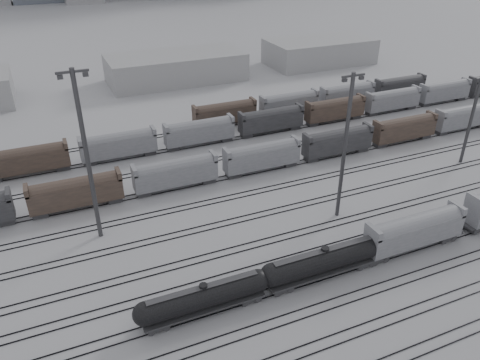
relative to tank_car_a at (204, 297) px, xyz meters
name	(u,v)px	position (x,y,z in m)	size (l,w,h in m)	color
ground	(313,285)	(14.75, -1.00, -2.47)	(900.00, 900.00, 0.00)	#B5B6BB
tracks	(256,217)	(14.75, 16.50, -2.39)	(220.00, 71.50, 0.16)	black
tank_car_a	(204,297)	(0.00, 0.00, 0.00)	(17.25, 2.88, 4.26)	#27272A
tank_car_b	(324,261)	(16.87, 0.00, 0.19)	(18.57, 3.09, 4.59)	#27272A
hopper_car_a	(415,229)	(32.01, 0.00, 1.02)	(15.76, 3.13, 5.64)	#27272A
light_mast_b	(87,155)	(-9.11, 21.51, 11.28)	(4.14, 0.66, 25.91)	#3D3D3F
light_mast_c	(345,145)	(27.25, 12.03, 10.09)	(3.79, 0.61, 23.66)	#3D3D3F
light_mast_d	(476,101)	(60.79, 18.47, 10.25)	(3.83, 0.61, 23.96)	#3D3D3F
bg_string_near	(262,157)	(22.75, 31.00, 0.33)	(151.00, 3.00, 5.60)	gray
bg_string_mid	(271,121)	(32.75, 47.00, 0.33)	(151.00, 3.00, 5.60)	#27272A
bg_string_far	(319,100)	(50.25, 55.00, 0.33)	(66.00, 3.00, 5.60)	brown
warehouse_mid	(176,67)	(24.75, 94.00, 1.53)	(40.00, 18.00, 8.00)	#979799
warehouse_right	(320,51)	(74.75, 94.00, 1.53)	(35.00, 18.00, 8.00)	#979799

